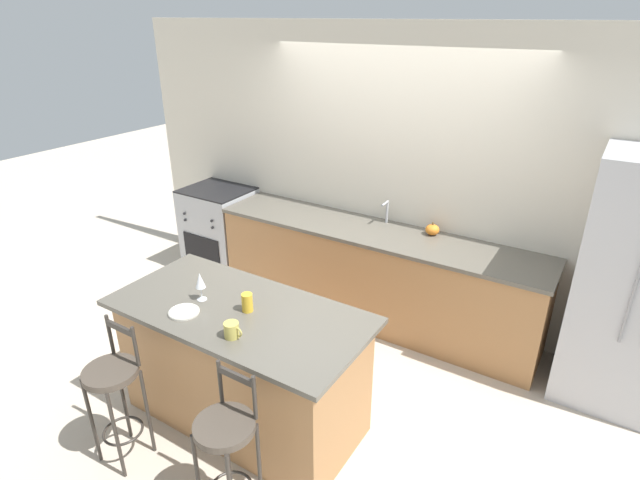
{
  "coord_description": "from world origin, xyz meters",
  "views": [
    {
      "loc": [
        1.8,
        -3.47,
        2.74
      ],
      "look_at": [
        -0.07,
        -0.48,
        1.14
      ],
      "focal_mm": 28.0,
      "sensor_mm": 36.0,
      "label": 1
    }
  ],
  "objects": [
    {
      "name": "back_counter",
      "position": [
        0.0,
        0.38,
        0.46
      ],
      "size": [
        3.16,
        0.69,
        0.92
      ],
      "color": "#A87547",
      "rests_on": "ground_plane"
    },
    {
      "name": "oven_range",
      "position": [
        -1.96,
        0.38,
        0.48
      ],
      "size": [
        0.72,
        0.65,
        0.97
      ],
      "color": "#ADAFB5",
      "rests_on": "ground_plane"
    },
    {
      "name": "coffee_mug",
      "position": [
        0.0,
        -1.61,
        0.99
      ],
      "size": [
        0.13,
        0.09,
        0.1
      ],
      "color": "#C1B251",
      "rests_on": "kitchen_island"
    },
    {
      "name": "bar_stool_far",
      "position": [
        0.28,
        -2.01,
        0.58
      ],
      "size": [
        0.34,
        0.34,
        1.01
      ],
      "color": "#332D28",
      "rests_on": "ground_plane"
    },
    {
      "name": "kitchen_island",
      "position": [
        -0.17,
        -1.35,
        0.47
      ],
      "size": [
        1.8,
        0.87,
        0.94
      ],
      "color": "#A87547",
      "rests_on": "ground_plane"
    },
    {
      "name": "wine_glass",
      "position": [
        -0.47,
        -1.39,
        1.08
      ],
      "size": [
        0.07,
        0.07,
        0.21
      ],
      "color": "white",
      "rests_on": "kitchen_island"
    },
    {
      "name": "wall_back",
      "position": [
        0.0,
        0.71,
        1.35
      ],
      "size": [
        6.0,
        0.07,
        2.7
      ],
      "color": "beige",
      "rests_on": "ground_plane"
    },
    {
      "name": "ground_plane",
      "position": [
        0.0,
        0.0,
        0.0
      ],
      "size": [
        18.0,
        18.0,
        0.0
      ],
      "primitive_type": "plane",
      "color": "beige"
    },
    {
      "name": "bar_stool_near",
      "position": [
        -0.63,
        -2.05,
        0.58
      ],
      "size": [
        0.34,
        0.34,
        1.01
      ],
      "color": "#332D28",
      "rests_on": "ground_plane"
    },
    {
      "name": "pumpkin_decoration",
      "position": [
        0.47,
        0.56,
        0.97
      ],
      "size": [
        0.12,
        0.12,
        0.12
      ],
      "color": "orange",
      "rests_on": "back_counter"
    },
    {
      "name": "dinner_plate",
      "position": [
        -0.45,
        -1.57,
        0.95
      ],
      "size": [
        0.2,
        0.2,
        0.02
      ],
      "color": "beige",
      "rests_on": "kitchen_island"
    },
    {
      "name": "sink_faucet",
      "position": [
        0.0,
        0.59,
        1.06
      ],
      "size": [
        0.02,
        0.13,
        0.22
      ],
      "color": "#ADAFB5",
      "rests_on": "back_counter"
    },
    {
      "name": "tumbler_cup",
      "position": [
        -0.11,
        -1.33,
        1.0
      ],
      "size": [
        0.07,
        0.07,
        0.13
      ],
      "color": "gold",
      "rests_on": "kitchen_island"
    }
  ]
}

